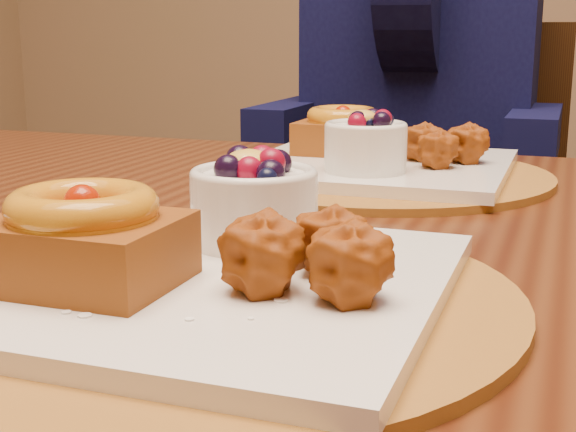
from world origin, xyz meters
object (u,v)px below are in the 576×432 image
object	(u,v)px
diner	(421,55)
place_setting_far	(374,159)
dining_table	(315,309)
place_setting_near	(202,264)
chair_far	(441,241)

from	to	relation	value
diner	place_setting_far	bearing A→B (deg)	-107.51
dining_table	place_setting_far	distance (m)	0.24
place_setting_near	chair_far	size ratio (longest dim) A/B	0.41
chair_far	diner	size ratio (longest dim) A/B	1.14
dining_table	chair_far	world-z (taller)	chair_far
dining_table	chair_far	xyz separation A→B (m)	(-0.02, 0.89, -0.16)
place_setting_near	chair_far	distance (m)	1.14
dining_table	diner	distance (m)	0.88
place_setting_near	place_setting_far	size ratio (longest dim) A/B	1.00
dining_table	place_setting_far	xyz separation A→B (m)	(-0.00, 0.22, 0.10)
dining_table	chair_far	size ratio (longest dim) A/B	1.72
chair_far	place_setting_far	bearing A→B (deg)	-91.97
chair_far	place_setting_near	bearing A→B (deg)	-92.72
place_setting_near	diner	distance (m)	1.07
place_setting_far	diner	distance (m)	0.65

